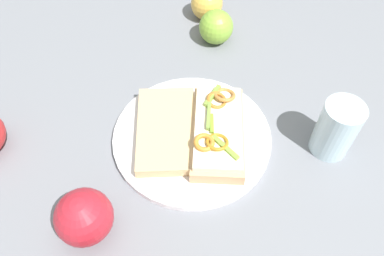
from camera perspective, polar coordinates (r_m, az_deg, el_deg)
name	(u,v)px	position (r m, az deg, el deg)	size (l,w,h in m)	color
ground_plane	(192,139)	(0.66, 0.00, -1.66)	(2.00, 2.00, 0.00)	slate
plate	(192,137)	(0.65, 0.00, -1.36)	(0.27, 0.27, 0.01)	white
sandwich	(218,129)	(0.64, 3.86, -0.21)	(0.18, 0.09, 0.05)	tan
bread_slice_side	(166,131)	(0.64, -3.84, -0.39)	(0.17, 0.10, 0.02)	tan
apple_0	(205,4)	(0.88, 1.91, 18.07)	(0.07, 0.07, 0.07)	gold
apple_2	(216,27)	(0.81, 3.61, 14.84)	(0.07, 0.07, 0.07)	#80AF38
apple_4	(84,217)	(0.56, -15.82, -12.69)	(0.08, 0.08, 0.08)	#B1202D
drinking_glass	(336,129)	(0.65, 20.76, -0.13)	(0.06, 0.06, 0.10)	silver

